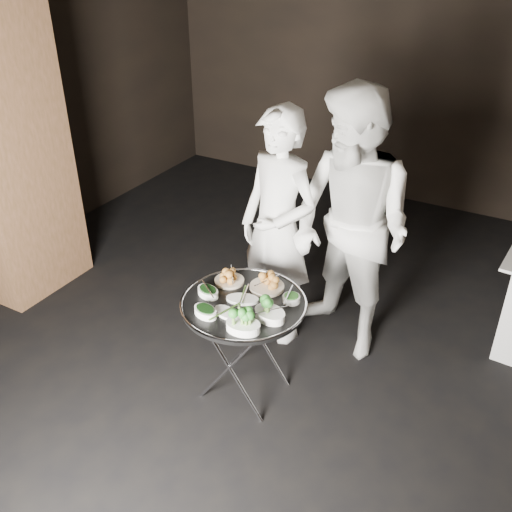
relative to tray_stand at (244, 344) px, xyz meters
The scene contains 16 objects.
floor 0.46m from the tray_stand, ahead, with size 6.00×7.00×0.05m, color black.
wall_back 3.68m from the tray_stand, 86.53° to the left, with size 6.00×0.05×3.00m, color black.
tray_stand is the anchor object (origin of this frame).
serving_tray 0.31m from the tray_stand, 90.00° to the right, with size 0.76×0.76×0.04m.
potato_plate_a 0.43m from the tray_stand, 142.43° to the left, with size 0.19×0.19×0.07m.
potato_plate_b 0.41m from the tray_stand, 76.20° to the left, with size 0.22×0.22×0.08m.
greens_bowl 0.45m from the tray_stand, 30.58° to the left, with size 0.11×0.11×0.06m.
asparagus_plate_a 0.34m from the tray_stand, 144.57° to the left, with size 0.22×0.17×0.04m.
asparagus_plate_b 0.37m from the tray_stand, 100.09° to the right, with size 0.19×0.14×0.04m.
spinach_bowl_a 0.42m from the tray_stand, 169.49° to the right, with size 0.18×0.15×0.06m.
spinach_bowl_b 0.43m from the tray_stand, 120.20° to the right, with size 0.18×0.14×0.06m.
broccoli_bowl_a 0.42m from the tray_stand, 16.69° to the right, with size 0.22×0.19×0.08m.
broccoli_bowl_b 0.45m from the tray_stand, 60.02° to the right, with size 0.22×0.17×0.08m.
serving_utensils 0.38m from the tray_stand, 76.29° to the left, with size 0.59×0.44×0.01m.
waiter_left 0.84m from the tray_stand, 100.64° to the left, with size 0.62×0.41×1.70m, color white.
waiter_right 1.02m from the tray_stand, 66.09° to the left, with size 0.90×0.71×1.86m, color white.
Camera 1 is at (1.22, -2.37, 2.67)m, focal length 40.00 mm.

